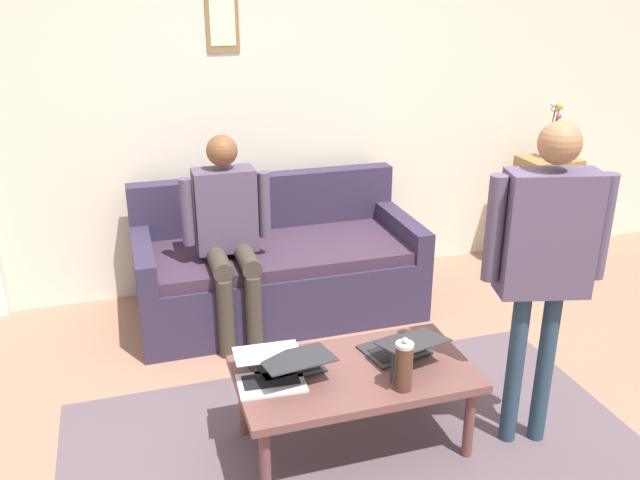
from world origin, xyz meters
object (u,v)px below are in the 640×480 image
object	(u,v)px
flower_vase	(553,138)
laptop_left	(401,347)
coffee_table	(354,378)
laptop_center	(290,364)
french_press	(404,366)
person_standing	(546,249)
couch	(277,268)
laptop_right	(270,372)
person_seated	(228,227)
side_shelf	(543,212)

from	to	relation	value
flower_vase	laptop_left	bearing A→B (deg)	40.06
coffee_table	laptop_center	xyz separation A→B (m)	(0.29, -0.07, 0.09)
laptop_left	laptop_center	world-z (taller)	laptop_left
french_press	person_standing	bearing A→B (deg)	-179.82
couch	laptop_left	world-z (taller)	couch
coffee_table	laptop_right	world-z (taller)	laptop_right
laptop_right	person_seated	bearing A→B (deg)	-91.75
laptop_center	flower_vase	world-z (taller)	flower_vase
laptop_right	french_press	size ratio (longest dim) A/B	1.22
coffee_table	flower_vase	world-z (taller)	flower_vase
couch	side_shelf	world-z (taller)	couch
coffee_table	flower_vase	bearing A→B (deg)	-142.51
couch	side_shelf	distance (m)	2.19
laptop_center	side_shelf	distance (m)	2.94
coffee_table	laptop_left	distance (m)	0.28
couch	flower_vase	bearing A→B (deg)	-175.93
laptop_left	person_seated	xyz separation A→B (m)	(0.62, -1.23, 0.26)
laptop_right	person_standing	xyz separation A→B (m)	(-1.22, 0.24, 0.56)
french_press	person_seated	distance (m)	1.59
couch	laptop_left	xyz separation A→B (m)	(-0.27, 1.46, 0.16)
laptop_center	laptop_left	bearing A→B (deg)	178.87
coffee_table	person_standing	xyz separation A→B (m)	(-0.82, 0.21, 0.65)
side_shelf	flower_vase	xyz separation A→B (m)	(-0.00, -0.00, 0.59)
coffee_table	laptop_center	world-z (taller)	laptop_center
french_press	side_shelf	xyz separation A→B (m)	(-2.02, -1.88, -0.10)
french_press	flower_vase	distance (m)	2.80
laptop_right	side_shelf	world-z (taller)	side_shelf
flower_vase	coffee_table	bearing A→B (deg)	37.49
laptop_left	person_standing	distance (m)	0.83
laptop_center	french_press	distance (m)	0.53
laptop_center	person_seated	bearing A→B (deg)	-86.81
flower_vase	laptop_center	bearing A→B (deg)	32.95
laptop_left	laptop_right	bearing A→B (deg)	2.02
person_seated	laptop_center	bearing A→B (deg)	93.19
laptop_left	person_seated	size ratio (longest dim) A/B	0.33
coffee_table	laptop_right	xyz separation A→B (m)	(0.40, -0.03, 0.09)
flower_vase	person_standing	size ratio (longest dim) A/B	0.26
laptop_right	french_press	xyz separation A→B (m)	(-0.55, 0.24, 0.08)
french_press	side_shelf	bearing A→B (deg)	-137.10
french_press	person_seated	xyz separation A→B (m)	(0.52, -1.50, 0.19)
laptop_right	coffee_table	bearing A→B (deg)	175.11
coffee_table	laptop_left	xyz separation A→B (m)	(-0.26, -0.06, 0.09)
flower_vase	person_seated	bearing A→B (deg)	8.55
laptop_center	side_shelf	bearing A→B (deg)	-147.05
person_seated	french_press	bearing A→B (deg)	109.04
couch	coffee_table	world-z (taller)	couch
laptop_left	flower_vase	bearing A→B (deg)	-139.94
side_shelf	flower_vase	world-z (taller)	flower_vase
french_press	side_shelf	world-z (taller)	side_shelf
couch	coffee_table	size ratio (longest dim) A/B	1.67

